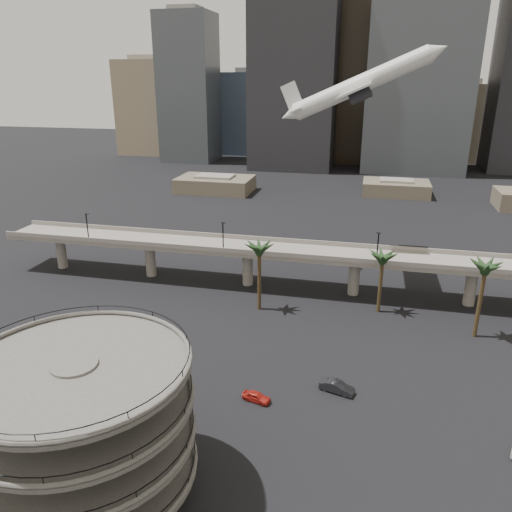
% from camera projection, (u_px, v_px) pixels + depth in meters
% --- Properties ---
extents(ground, '(700.00, 700.00, 0.00)m').
position_uv_depth(ground, '(223.00, 491.00, 53.20)').
color(ground, black).
rests_on(ground, ground).
extents(parking_ramp, '(22.20, 22.20, 17.35)m').
position_uv_depth(parking_ramp, '(82.00, 420.00, 48.97)').
color(parking_ramp, '#504E4B').
rests_on(parking_ramp, ground).
extents(overpass, '(130.00, 9.30, 14.70)m').
position_uv_depth(overpass, '(300.00, 256.00, 101.07)').
color(overpass, gray).
rests_on(overpass, ground).
extents(palm_trees, '(54.40, 18.40, 14.00)m').
position_uv_depth(palm_trees, '(415.00, 258.00, 88.25)').
color(palm_trees, '#46361E').
rests_on(palm_trees, ground).
extents(low_buildings, '(135.00, 27.50, 6.80)m').
position_uv_depth(low_buildings, '(354.00, 189.00, 181.07)').
color(low_buildings, brown).
rests_on(low_buildings, ground).
extents(skyline, '(269.00, 86.00, 111.36)m').
position_uv_depth(skyline, '(384.00, 78.00, 234.95)').
color(skyline, '#816D59').
rests_on(skyline, ground).
extents(airborne_jet, '(34.23, 31.18, 17.58)m').
position_uv_depth(airborne_jet, '(359.00, 85.00, 103.61)').
color(airborne_jet, silver).
rests_on(airborne_jet, ground).
extents(car_a, '(4.25, 2.54, 1.35)m').
position_uv_depth(car_a, '(256.00, 397.00, 67.67)').
color(car_a, red).
rests_on(car_a, ground).
extents(car_b, '(5.17, 2.97, 1.61)m').
position_uv_depth(car_b, '(337.00, 387.00, 69.59)').
color(car_b, black).
rests_on(car_b, ground).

